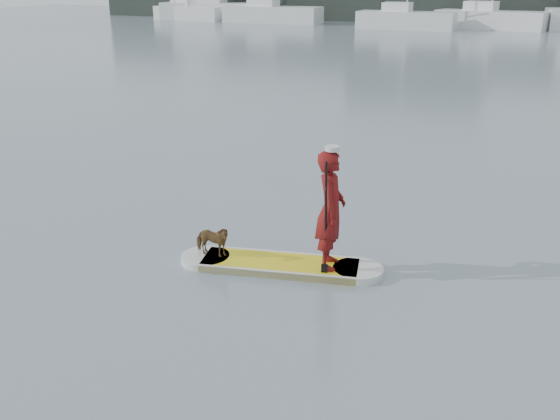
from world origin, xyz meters
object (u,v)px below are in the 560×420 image
at_px(sailboat_b, 272,12).
at_px(sailboat_c, 405,19).
at_px(paddleboard, 280,265).
at_px(sailboat_d, 490,17).
at_px(sailboat_a, 190,12).
at_px(paddler, 331,210).
at_px(dog, 212,241).
at_px(motor_yacht_b, 204,2).

distance_m(sailboat_b, sailboat_c, 13.81).
height_order(paddleboard, sailboat_d, sailboat_d).
distance_m(paddleboard, sailboat_c, 47.68).
height_order(sailboat_a, sailboat_d, sailboat_d).
height_order(sailboat_a, sailboat_b, sailboat_b).
distance_m(paddleboard, sailboat_d, 50.18).
bearing_deg(paddler, sailboat_d, -11.21).
distance_m(paddler, dog, 2.02).
relative_size(paddler, sailboat_a, 0.16).
height_order(dog, sailboat_b, sailboat_b).
bearing_deg(sailboat_a, dog, -50.68).
xyz_separation_m(paddler, motor_yacht_b, (-30.04, 50.95, 0.71)).
bearing_deg(sailboat_d, motor_yacht_b, -170.53).
distance_m(dog, motor_yacht_b, 58.57).
height_order(sailboat_a, motor_yacht_b, sailboat_a).
xyz_separation_m(dog, sailboat_d, (0.10, 50.38, 0.57)).
relative_size(paddler, sailboat_d, 0.14).
relative_size(dog, sailboat_d, 0.05).
relative_size(dog, sailboat_a, 0.05).
distance_m(dog, sailboat_a, 58.34).
xyz_separation_m(sailboat_c, motor_yacht_b, (-21.63, 4.05, 0.90)).
distance_m(sailboat_a, sailboat_c, 23.02).
xyz_separation_m(sailboat_c, sailboat_d, (6.64, 3.10, 0.09)).
xyz_separation_m(sailboat_b, motor_yacht_b, (-8.10, 1.33, 0.78)).
bearing_deg(motor_yacht_b, sailboat_b, -17.11).
relative_size(paddleboard, dog, 5.14).
height_order(paddler, sailboat_a, sailboat_a).
bearing_deg(motor_yacht_b, sailboat_a, -149.93).
xyz_separation_m(dog, sailboat_b, (-20.07, 50.00, 0.60)).
relative_size(paddler, sailboat_b, 0.13).
bearing_deg(paddleboard, sailboat_a, 109.92).
bearing_deg(sailboat_a, motor_yacht_b, 46.99).
bearing_deg(sailboat_b, motor_yacht_b, 171.38).
height_order(paddleboard, dog, dog).
relative_size(paddler, dog, 2.96).
relative_size(sailboat_a, sailboat_b, 0.82).
bearing_deg(paddleboard, paddler, 0.00).
bearing_deg(motor_yacht_b, sailboat_c, -18.41).
distance_m(sailboat_a, sailboat_b, 9.28).
relative_size(dog, motor_yacht_b, 0.06).
height_order(sailboat_c, motor_yacht_b, sailboat_c).
bearing_deg(sailboat_b, dog, -67.44).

